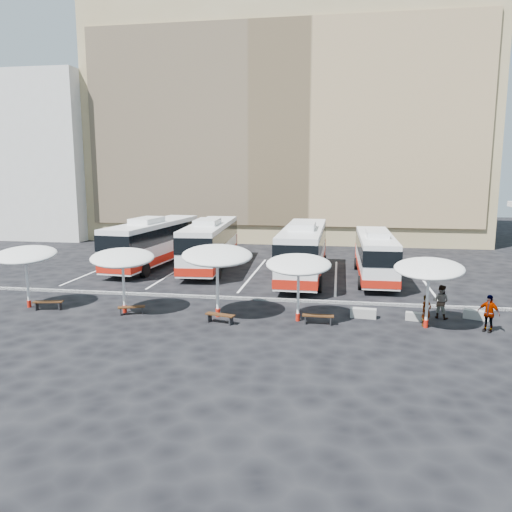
% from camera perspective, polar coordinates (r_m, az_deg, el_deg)
% --- Properties ---
extents(ground, '(120.00, 120.00, 0.00)m').
position_cam_1_polar(ground, '(29.18, -2.91, -5.18)').
color(ground, black).
rests_on(ground, ground).
extents(sandstone_building, '(42.00, 18.25, 29.60)m').
position_cam_1_polar(sandstone_building, '(59.96, 3.68, 14.56)').
color(sandstone_building, tan).
rests_on(sandstone_building, ground).
extents(apartment_block, '(14.00, 14.00, 18.00)m').
position_cam_1_polar(apartment_block, '(65.18, -22.49, 10.27)').
color(apartment_block, silver).
rests_on(apartment_block, ground).
extents(curb_divider, '(34.00, 0.25, 0.15)m').
position_cam_1_polar(curb_divider, '(29.64, -2.71, -4.80)').
color(curb_divider, black).
rests_on(curb_divider, ground).
extents(bay_lines, '(24.15, 12.00, 0.01)m').
position_cam_1_polar(bay_lines, '(36.83, -0.27, -2.04)').
color(bay_lines, white).
rests_on(bay_lines, ground).
extents(bus_0, '(3.80, 12.69, 3.97)m').
position_cam_1_polar(bus_0, '(40.35, -11.61, 1.70)').
color(bus_0, white).
rests_on(bus_0, ground).
extents(bus_1, '(3.54, 12.55, 3.93)m').
position_cam_1_polar(bus_1, '(38.91, -5.26, 1.54)').
color(bus_1, white).
rests_on(bus_1, ground).
extents(bus_2, '(3.05, 12.75, 4.04)m').
position_cam_1_polar(bus_2, '(35.26, 5.44, 0.79)').
color(bus_2, white).
rests_on(bus_2, ground).
extents(bus_3, '(2.61, 10.95, 3.47)m').
position_cam_1_polar(bus_3, '(35.92, 13.47, 0.26)').
color(bus_3, white).
rests_on(bus_3, ground).
extents(sunshade_0, '(4.07, 4.10, 3.47)m').
position_cam_1_polar(sunshade_0, '(30.03, -24.86, 0.10)').
color(sunshade_0, white).
rests_on(sunshade_0, ground).
extents(sunshade_1, '(4.36, 4.38, 3.49)m').
position_cam_1_polar(sunshade_1, '(27.14, -15.02, -0.23)').
color(sunshade_1, white).
rests_on(sunshade_1, ground).
extents(sunshade_2, '(4.54, 4.58, 3.79)m').
position_cam_1_polar(sunshade_2, '(25.49, -4.47, 0.04)').
color(sunshade_2, white).
rests_on(sunshade_2, ground).
extents(sunshade_3, '(3.57, 3.61, 3.41)m').
position_cam_1_polar(sunshade_3, '(24.82, 4.89, -0.98)').
color(sunshade_3, white).
rests_on(sunshade_3, ground).
extents(sunshade_4, '(3.95, 3.98, 3.41)m').
position_cam_1_polar(sunshade_4, '(25.04, 19.17, -1.39)').
color(sunshade_4, white).
rests_on(sunshade_4, ground).
extents(wood_bench_0, '(1.63, 0.74, 0.48)m').
position_cam_1_polar(wood_bench_0, '(29.57, -22.66, -4.99)').
color(wood_bench_0, '#311A0A').
rests_on(wood_bench_0, ground).
extents(wood_bench_1, '(1.44, 0.88, 0.43)m').
position_cam_1_polar(wood_bench_1, '(27.26, -14.04, -5.82)').
color(wood_bench_1, '#311A0A').
rests_on(wood_bench_1, ground).
extents(wood_bench_2, '(1.57, 0.78, 0.47)m').
position_cam_1_polar(wood_bench_2, '(25.02, -4.12, -6.88)').
color(wood_bench_2, '#311A0A').
rests_on(wood_bench_2, ground).
extents(wood_bench_3, '(1.55, 0.42, 0.47)m').
position_cam_1_polar(wood_bench_3, '(24.97, 7.10, -6.94)').
color(wood_bench_3, '#311A0A').
rests_on(wood_bench_3, ground).
extents(conc_bench_0, '(1.34, 0.55, 0.49)m').
position_cam_1_polar(conc_bench_0, '(26.48, 12.16, -6.40)').
color(conc_bench_0, gray).
rests_on(conc_bench_0, ground).
extents(conc_bench_1, '(1.14, 0.57, 0.41)m').
position_cam_1_polar(conc_bench_1, '(26.69, 17.89, -6.62)').
color(conc_bench_1, gray).
rests_on(conc_bench_1, ground).
extents(conc_bench_2, '(1.29, 0.83, 0.46)m').
position_cam_1_polar(conc_bench_2, '(28.01, 23.87, -6.17)').
color(conc_bench_2, gray).
rests_on(conc_bench_2, ground).
extents(passenger_0, '(0.67, 0.62, 1.53)m').
position_cam_1_polar(passenger_0, '(25.77, 18.88, -5.95)').
color(passenger_0, black).
rests_on(passenger_0, ground).
extents(passenger_1, '(1.06, 0.99, 1.75)m').
position_cam_1_polar(passenger_1, '(27.32, 20.41, -4.93)').
color(passenger_1, black).
rests_on(passenger_1, ground).
extents(passenger_2, '(1.09, 0.99, 1.78)m').
position_cam_1_polar(passenger_2, '(25.96, 25.05, -5.95)').
color(passenger_2, black).
rests_on(passenger_2, ground).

